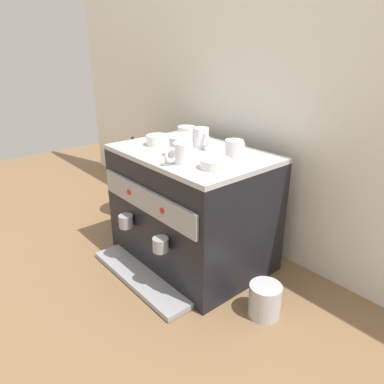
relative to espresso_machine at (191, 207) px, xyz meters
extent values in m
plane|color=brown|center=(0.00, 0.00, -0.23)|extent=(4.00, 4.00, 0.00)
cube|color=silver|center=(0.00, 0.31, 0.35)|extent=(2.80, 0.03, 1.15)
cube|color=black|center=(0.00, 0.00, -0.01)|extent=(0.61, 0.42, 0.45)
cube|color=#B7B7BC|center=(0.00, 0.00, 0.23)|extent=(0.61, 0.42, 0.02)
cube|color=#939399|center=(0.00, -0.21, 0.09)|extent=(0.56, 0.01, 0.09)
cylinder|color=red|center=(-0.11, -0.22, 0.09)|extent=(0.02, 0.01, 0.02)
cylinder|color=red|center=(0.11, -0.22, 0.09)|extent=(0.02, 0.01, 0.02)
cube|color=#939399|center=(0.00, -0.26, -0.22)|extent=(0.52, 0.12, 0.02)
cylinder|color=#939399|center=(-0.12, -0.24, -0.03)|extent=(0.06, 0.06, 0.05)
cylinder|color=#939399|center=(0.12, -0.24, -0.03)|extent=(0.06, 0.06, 0.05)
cylinder|color=white|center=(-0.02, 0.07, 0.27)|extent=(0.06, 0.06, 0.08)
torus|color=white|center=(0.02, 0.05, 0.27)|extent=(0.05, 0.03, 0.05)
cylinder|color=white|center=(0.18, 0.04, 0.27)|extent=(0.06, 0.06, 0.07)
torus|color=white|center=(0.18, 0.08, 0.27)|extent=(0.02, 0.05, 0.05)
cylinder|color=white|center=(-0.12, 0.08, 0.27)|extent=(0.07, 0.07, 0.06)
torus|color=white|center=(-0.08, 0.09, 0.27)|extent=(0.05, 0.03, 0.05)
cylinder|color=white|center=(-0.03, -0.02, 0.27)|extent=(0.07, 0.07, 0.06)
torus|color=white|center=(0.01, -0.04, 0.27)|extent=(0.04, 0.04, 0.05)
cylinder|color=white|center=(0.09, -0.12, 0.27)|extent=(0.07, 0.07, 0.07)
torus|color=white|center=(0.09, -0.16, 0.27)|extent=(0.02, 0.05, 0.05)
cylinder|color=white|center=(0.02, -0.07, 0.27)|extent=(0.07, 0.07, 0.07)
torus|color=white|center=(-0.02, -0.05, 0.27)|extent=(0.05, 0.04, 0.05)
cylinder|color=white|center=(-0.16, -0.04, 0.25)|extent=(0.09, 0.09, 0.04)
cylinder|color=white|center=(-0.16, -0.04, 0.24)|extent=(0.05, 0.05, 0.01)
cylinder|color=white|center=(0.20, -0.07, 0.25)|extent=(0.10, 0.10, 0.03)
cylinder|color=white|center=(0.20, -0.07, 0.24)|extent=(0.06, 0.06, 0.01)
cylinder|color=#333338|center=(-0.49, 0.04, -0.08)|extent=(0.17, 0.17, 0.31)
cone|color=black|center=(-0.49, 0.04, 0.14)|extent=(0.17, 0.17, 0.12)
cylinder|color=#B7B7BC|center=(0.43, -0.04, -0.17)|extent=(0.11, 0.11, 0.12)
camera|label=1|loc=(1.00, -0.85, 0.61)|focal=33.61mm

